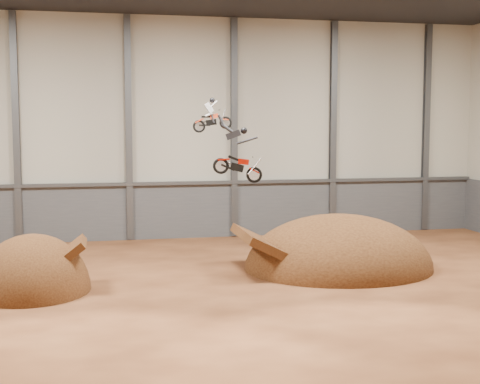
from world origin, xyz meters
The scene contains 13 objects.
floor centered at (0.00, 0.00, 0.00)m, with size 40.00×40.00×0.00m, color #4F2815.
back_wall centered at (0.00, 15.00, 7.00)m, with size 40.00×0.10×14.00m, color #BCB7A6.
lower_band_back centered at (0.00, 14.90, 1.75)m, with size 39.80×0.18×3.50m, color #4E5055.
steel_rail centered at (0.00, 14.75, 3.55)m, with size 39.80×0.35×0.20m, color #47494F.
steel_column_1 centered at (-10.00, 14.80, 7.00)m, with size 0.40×0.36×13.90m, color #47494F.
steel_column_2 centered at (-3.33, 14.80, 7.00)m, with size 0.40×0.36×13.90m, color #47494F.
steel_column_3 centered at (3.33, 14.80, 7.00)m, with size 0.40×0.36×13.90m, color #47494F.
steel_column_4 centered at (10.00, 14.80, 7.00)m, with size 0.40×0.36×13.90m, color #47494F.
steel_column_5 centered at (16.67, 14.80, 7.00)m, with size 0.40×0.36×13.90m, color #47494F.
takeoff_ramp centered at (-8.09, 2.53, 0.00)m, with size 5.00×5.77×5.00m, color #381E0E.
landing_ramp centered at (6.61, 4.19, 0.00)m, with size 9.54×8.44×5.51m, color #381E0E.
fmx_rider_a centered at (0.30, 4.66, 7.81)m, with size 1.89×0.72×1.71m, color red, non-canonical shape.
fmx_rider_b centered at (0.95, 2.47, 6.12)m, with size 3.04×0.87×2.60m, color #BA0F00, non-canonical shape.
Camera 1 is at (-5.02, -27.29, 7.26)m, focal length 50.00 mm.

